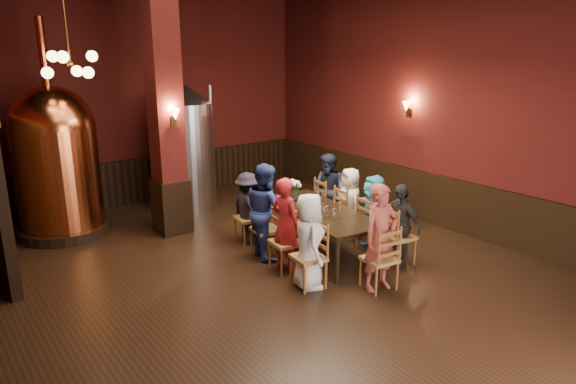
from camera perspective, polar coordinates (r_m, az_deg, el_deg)
room at (r=7.19m, az=-2.01°, el=6.85°), size 10.00×10.02×4.50m
wainscot_right at (r=10.33m, az=16.35°, el=-0.91°), size 0.08×9.90×1.00m
wainscot_back at (r=11.87m, az=-15.86°, el=1.29°), size 7.90×0.08×1.00m
column at (r=9.47m, az=-13.46°, el=8.65°), size 0.58×0.58×4.50m
pendant_cluster at (r=9.00m, az=-23.05°, el=12.92°), size 0.90×0.90×1.70m
sconce_wall at (r=10.43m, az=13.35°, el=9.02°), size 0.20×0.20×0.36m
sconce_column at (r=9.20m, az=-12.67°, el=8.18°), size 0.20×0.20×0.36m
dining_table at (r=8.57m, az=3.60°, el=-2.42°), size 1.30×2.51×0.75m
chair_0 at (r=7.43m, az=2.29°, el=-7.24°), size 0.52×0.52×0.92m
person_0 at (r=7.34m, az=2.31°, el=-5.49°), size 0.68×0.81×1.41m
chair_1 at (r=7.97m, az=-0.27°, el=-5.59°), size 0.52×0.52×0.92m
person_1 at (r=7.87m, az=-0.27°, el=-3.65°), size 0.43×0.59×1.49m
chair_2 at (r=8.51m, az=-2.46°, el=-4.16°), size 0.52×0.52×0.92m
person_2 at (r=8.40m, az=-2.49°, el=-2.07°), size 0.53×0.83×1.57m
chair_3 at (r=9.08m, az=-4.41°, el=-2.89°), size 0.52×0.52×0.92m
person_3 at (r=9.02m, az=-4.43°, el=-1.80°), size 0.49×0.83×1.28m
chair_4 at (r=8.40m, az=12.22°, el=-4.81°), size 0.52×0.52×0.92m
person_4 at (r=8.33m, az=12.30°, el=-3.52°), size 0.36×0.79×1.32m
chair_5 at (r=8.87m, az=9.35°, el=-3.51°), size 0.52×0.52×0.92m
person_5 at (r=8.81m, az=9.41°, el=-2.28°), size 0.94×1.26×1.32m
chair_6 at (r=9.36m, az=6.83°, el=-2.36°), size 0.52×0.52×0.92m
person_6 at (r=9.31m, az=6.87°, el=-1.24°), size 0.55×0.71×1.30m
chair_7 at (r=9.88m, az=4.53°, el=-1.30°), size 0.52×0.52×0.92m
person_7 at (r=9.81m, az=4.56°, el=0.12°), size 0.44×0.74×1.43m
chair_8 at (r=7.49m, az=10.12°, el=-7.30°), size 0.52×0.52×0.92m
person_8 at (r=7.37m, az=10.24°, el=-5.02°), size 0.61×0.44×1.56m
copper_kettle at (r=10.15m, az=-24.33°, el=3.31°), size 1.71×1.71×3.86m
steel_vessel at (r=10.91m, az=-11.01°, el=4.73°), size 1.40×1.40×2.63m
rose_vase at (r=9.00m, az=0.85°, el=0.62°), size 0.23×0.23×0.39m
wine_glass_0 at (r=7.97m, az=9.31°, el=-2.93°), size 0.07×0.07×0.17m
wine_glass_1 at (r=8.15m, az=4.06°, el=-2.31°), size 0.07×0.07×0.17m
wine_glass_2 at (r=9.00m, az=3.91°, el=-0.53°), size 0.07×0.07×0.17m
wine_glass_3 at (r=8.21m, az=4.41°, el=-2.18°), size 0.07×0.07×0.17m
wine_glass_4 at (r=8.65m, az=5.22°, el=-1.26°), size 0.07×0.07×0.17m
wine_glass_5 at (r=8.17m, az=5.83°, el=-2.32°), size 0.07×0.07×0.17m
wine_glass_6 at (r=8.07m, az=3.01°, el=-2.50°), size 0.07×0.07×0.17m
wine_glass_7 at (r=8.08m, az=5.15°, el=-2.51°), size 0.07×0.07×0.17m
wine_glass_8 at (r=8.64m, az=3.69°, el=-1.25°), size 0.07×0.07×0.17m
wine_glass_9 at (r=8.48m, az=2.82°, el=-1.56°), size 0.07×0.07×0.17m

